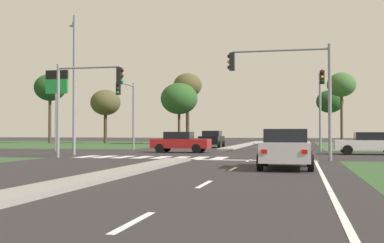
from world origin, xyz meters
The scene contains 35 objects.
ground_plane centered at (0.00, 30.00, 0.00)m, with size 200.00×200.00×0.00m, color #282628.
grass_verge_far_left centered at (-25.50, 54.50, 0.00)m, with size 35.00×35.00×0.01m, color #2D4C28.
median_island_near centered at (0.00, 11.00, 0.07)m, with size 1.20×22.00×0.14m, color gray.
median_island_far centered at (0.00, 55.00, 0.07)m, with size 1.20×36.00×0.14m, color gray.
lane_dash_near centered at (3.50, 4.75, 0.01)m, with size 0.14×2.00×0.01m, color silver.
lane_dash_second centered at (3.50, 10.75, 0.01)m, with size 0.14×2.00×0.01m, color silver.
lane_dash_third centered at (3.50, 16.75, 0.01)m, with size 0.14×2.00×0.01m, color silver.
lane_dash_fourth centered at (3.50, 22.75, 0.01)m, with size 0.14×2.00×0.01m, color silver.
lane_dash_fifth centered at (3.50, 28.75, 0.01)m, with size 0.14×2.00×0.01m, color silver.
edge_line_right centered at (6.85, 12.00, 0.01)m, with size 0.14×24.00×0.01m, color silver.
stop_bar_near centered at (3.80, 23.00, 0.01)m, with size 6.40×0.50×0.01m, color silver.
crosswalk_bar_near centered at (-6.40, 24.80, 0.01)m, with size 0.70×2.80×0.01m, color silver.
crosswalk_bar_second centered at (-5.25, 24.80, 0.01)m, with size 0.70×2.80×0.01m, color silver.
crosswalk_bar_third centered at (-4.10, 24.80, 0.01)m, with size 0.70×2.80×0.01m, color silver.
crosswalk_bar_fourth centered at (-2.95, 24.80, 0.01)m, with size 0.70×2.80×0.01m, color silver.
crosswalk_bar_fifth centered at (-1.80, 24.80, 0.01)m, with size 0.70×2.80×0.01m, color silver.
crosswalk_bar_sixth centered at (-0.65, 24.80, 0.01)m, with size 0.70×2.80×0.01m, color silver.
crosswalk_bar_seventh centered at (0.50, 24.80, 0.01)m, with size 0.70×2.80×0.01m, color silver.
crosswalk_bar_eighth centered at (1.65, 24.80, 0.01)m, with size 0.70×2.80×0.01m, color silver.
car_black_near centered at (-2.29, 44.28, 0.82)m, with size 2.07×4.29×1.62m.
car_white_second centered at (10.49, 31.40, 0.76)m, with size 4.34×2.07×1.47m.
car_silver_third centered at (5.56, 17.48, 0.81)m, with size 2.10×4.59×1.59m.
car_red_fourth centered at (-2.41, 32.00, 0.77)m, with size 4.22×2.03×1.50m.
traffic_signal_far_left centered at (-7.60, 35.23, 3.81)m, with size 0.32×3.90×5.60m.
traffic_signal_near_right centered at (5.69, 23.40, 4.17)m, with size 5.40×0.32×6.02m.
traffic_signal_near_left centered at (-6.12, 23.40, 3.71)m, with size 4.11×0.32×5.42m.
traffic_signal_far_right centered at (7.60, 35.16, 4.14)m, with size 0.32×4.24×6.08m.
street_lamp_second centered at (-8.19, 26.67, 5.07)m, with size 1.48×2.24×9.01m.
fuel_price_totem centered at (-12.30, 32.15, 4.59)m, with size 1.80×0.24×6.27m.
treeline_near centered at (-27.27, 58.65, 7.51)m, with size 4.28×4.28×9.39m.
treeline_second centered at (-19.58, 59.55, 5.44)m, with size 4.03×4.03×7.20m.
treeline_third centered at (-8.75, 57.10, 5.67)m, with size 4.62×4.62×7.65m.
treeline_fourth centered at (-8.10, 59.04, 7.40)m, with size 3.66×3.66×9.08m.
treeline_fifth centered at (9.59, 59.66, 5.20)m, with size 3.27×3.27×6.62m.
treeline_sixth centered at (10.59, 54.88, 6.76)m, with size 3.21×3.21×8.19m.
Camera 1 is at (6.16, -2.88, 1.46)m, focal length 46.33 mm.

